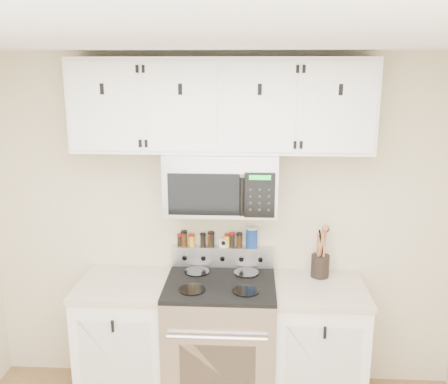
{
  "coord_description": "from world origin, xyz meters",
  "views": [
    {
      "loc": [
        0.21,
        -1.77,
        2.41
      ],
      "look_at": [
        0.02,
        1.45,
        1.59
      ],
      "focal_mm": 40.0,
      "sensor_mm": 36.0,
      "label": 1
    }
  ],
  "objects_px": {
    "microwave": "(221,182)",
    "salt_canister": "(252,237)",
    "range": "(220,341)",
    "utensil_crock": "(320,264)"
  },
  "relations": [
    {
      "from": "microwave",
      "to": "salt_canister",
      "type": "distance_m",
      "value": 0.52
    },
    {
      "from": "range",
      "to": "salt_canister",
      "type": "relative_size",
      "value": 7.06
    },
    {
      "from": "microwave",
      "to": "range",
      "type": "bearing_deg",
      "value": -90.23
    },
    {
      "from": "salt_canister",
      "to": "microwave",
      "type": "bearing_deg",
      "value": -143.87
    },
    {
      "from": "range",
      "to": "salt_canister",
      "type": "height_order",
      "value": "salt_canister"
    },
    {
      "from": "microwave",
      "to": "salt_canister",
      "type": "bearing_deg",
      "value": 36.13
    },
    {
      "from": "microwave",
      "to": "utensil_crock",
      "type": "distance_m",
      "value": 0.94
    },
    {
      "from": "range",
      "to": "utensil_crock",
      "type": "distance_m",
      "value": 0.91
    },
    {
      "from": "utensil_crock",
      "to": "salt_canister",
      "type": "bearing_deg",
      "value": 169.56
    },
    {
      "from": "range",
      "to": "microwave",
      "type": "distance_m",
      "value": 1.15
    }
  ]
}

